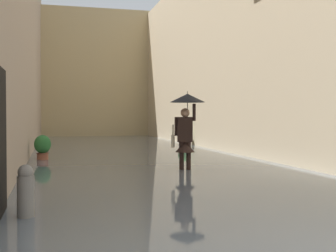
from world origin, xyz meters
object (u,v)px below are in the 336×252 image
at_px(potted_plant_near_left, 183,137).
at_px(potted_plant_near_right, 43,147).
at_px(person_wading, 186,119).
at_px(mooring_bollard, 26,196).

bearing_deg(potted_plant_near_left, potted_plant_near_right, 41.25).
bearing_deg(person_wading, potted_plant_near_left, -105.98).
relative_size(person_wading, potted_plant_near_left, 2.34).
distance_m(potted_plant_near_right, mooring_bollard, 8.13).
relative_size(potted_plant_near_right, potted_plant_near_left, 0.99).
distance_m(potted_plant_near_left, mooring_bollard, 14.92).
height_order(potted_plant_near_right, potted_plant_near_left, potted_plant_near_left).
bearing_deg(potted_plant_near_right, mooring_bollard, 89.71).
bearing_deg(mooring_bollard, potted_plant_near_left, -114.69).
bearing_deg(person_wading, mooring_bollard, 51.27).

